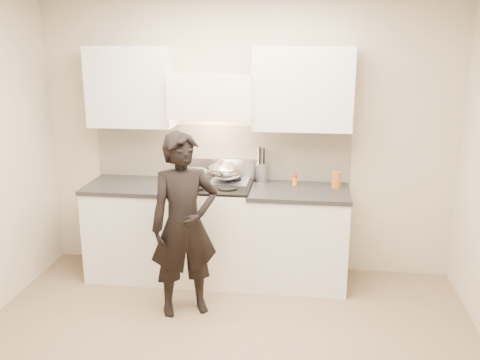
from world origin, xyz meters
The scene contains 10 objects.
room_shell centered at (-0.06, 0.37, 1.60)m, with size 4.04×3.54×2.70m.
stove centered at (-0.30, 1.42, 0.47)m, with size 0.76×0.65×0.96m.
counter_right centered at (0.53, 1.43, 0.46)m, with size 0.92×0.67×0.92m.
counter_left centered at (-1.08, 1.43, 0.46)m, with size 0.82×0.67×0.92m.
wok centered at (-0.17, 1.52, 1.05)m, with size 0.32×0.39×0.26m.
stock_pot centered at (-0.42, 1.28, 1.03)m, with size 0.30×0.30×0.15m.
utensil_crock centered at (0.15, 1.66, 1.02)m, with size 0.13×0.13×0.34m.
spice_jar centered at (0.48, 1.57, 0.97)m, with size 0.05×0.05×0.10m.
oil_glass centered at (0.87, 1.53, 1.00)m, with size 0.09×0.09×0.15m.
person centered at (-0.40, 0.73, 0.78)m, with size 0.57×0.37×1.56m, color black.
Camera 1 is at (0.60, -3.33, 2.30)m, focal length 40.00 mm.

